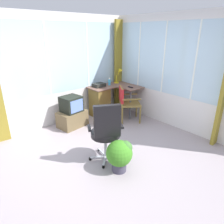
{
  "coord_description": "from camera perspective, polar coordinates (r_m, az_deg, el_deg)",
  "views": [
    {
      "loc": [
        -1.89,
        -2.46,
        2.11
      ],
      "look_at": [
        0.59,
        0.43,
        0.61
      ],
      "focal_mm": 32.71,
      "sensor_mm": 36.0,
      "label": 1
    }
  ],
  "objects": [
    {
      "name": "potted_plant",
      "position": [
        3.29,
        2.23,
        -11.61
      ],
      "size": [
        0.42,
        0.42,
        0.53
      ],
      "color": "#403D4E",
      "rests_on": "ground"
    },
    {
      "name": "ground",
      "position": [
        3.77,
        -2.61,
        -13.1
      ],
      "size": [
        5.22,
        4.81,
        0.06
      ],
      "primitive_type": "cube",
      "color": "#9C9096"
    },
    {
      "name": "north_window_panel",
      "position": [
        4.86,
        -17.36,
        10.42
      ],
      "size": [
        4.22,
        0.07,
        2.51
      ],
      "color": "silver",
      "rests_on": "ground"
    },
    {
      "name": "curtain_corner",
      "position": [
        5.85,
        1.84,
        12.62
      ],
      "size": [
        0.26,
        0.07,
        2.41
      ],
      "primitive_type": "cube",
      "rotation": [
        0.0,
        0.0,
        0.02
      ],
      "color": "olive",
      "rests_on": "ground"
    },
    {
      "name": "wooden_armchair",
      "position": [
        5.03,
        3.73,
        3.51
      ],
      "size": [
        0.67,
        0.67,
        0.87
      ],
      "color": "olive",
      "rests_on": "ground"
    },
    {
      "name": "desk",
      "position": [
        5.39,
        -2.95,
        3.26
      ],
      "size": [
        1.15,
        1.01,
        0.78
      ],
      "color": "brown",
      "rests_on": "ground"
    },
    {
      "name": "paper_tray",
      "position": [
        5.33,
        -3.68,
        7.53
      ],
      "size": [
        0.31,
        0.25,
        0.09
      ],
      "primitive_type": "cube",
      "rotation": [
        0.0,
        0.0,
        0.05
      ],
      "color": "#272824",
      "rests_on": "desk"
    },
    {
      "name": "tv_remote",
      "position": [
        5.27,
        5.19,
        6.95
      ],
      "size": [
        0.05,
        0.15,
        0.02
      ],
      "primitive_type": "cube",
      "rotation": [
        0.0,
        0.0,
        0.01
      ],
      "color": "black",
      "rests_on": "desk"
    },
    {
      "name": "east_window_panel",
      "position": [
        4.79,
        17.99,
        10.24
      ],
      "size": [
        0.07,
        3.81,
        2.51
      ],
      "color": "silver",
      "rests_on": "ground"
    },
    {
      "name": "desk_lamp",
      "position": [
        5.7,
        2.22,
        10.78
      ],
      "size": [
        0.24,
        0.2,
        0.41
      ],
      "color": "yellow",
      "rests_on": "desk"
    },
    {
      "name": "space_heater",
      "position": [
        4.78,
        -1.88,
        -1.12
      ],
      "size": [
        0.28,
        0.21,
        0.53
      ],
      "color": "silver",
      "rests_on": "ground"
    },
    {
      "name": "office_chair",
      "position": [
        3.36,
        -1.63,
        -4.9
      ],
      "size": [
        0.62,
        0.6,
        1.07
      ],
      "color": "#B7B7BF",
      "rests_on": "ground"
    },
    {
      "name": "tv_on_stand",
      "position": [
        4.87,
        -11.13,
        -0.42
      ],
      "size": [
        0.7,
        0.53,
        0.74
      ],
      "color": "brown",
      "rests_on": "ground"
    },
    {
      "name": "spray_bottle",
      "position": [
        5.48,
        -0.74,
        8.59
      ],
      "size": [
        0.06,
        0.06,
        0.22
      ],
      "color": "#3CA6D4",
      "rests_on": "desk"
    }
  ]
}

